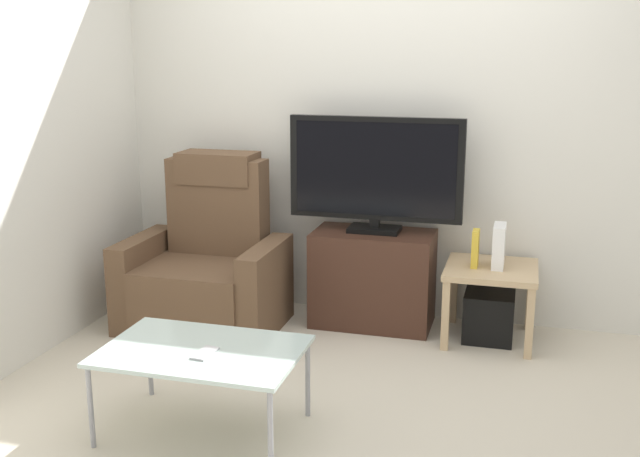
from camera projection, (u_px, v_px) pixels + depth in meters
The scene contains 12 objects.
ground_plane at pixel (358, 381), 4.00m from camera, with size 6.40×6.40×0.00m, color beige.
wall_back at pixel (400, 118), 4.75m from camera, with size 6.40×0.06×2.60m, color silver.
wall_side at pixel (33, 128), 4.19m from camera, with size 0.06×4.48×2.60m, color silver.
tv_stand at pixel (373, 278), 4.76m from camera, with size 0.76×0.42×0.61m.
television at pixel (375, 172), 4.62m from camera, with size 1.09×0.20×0.72m.
recliner_armchair at pixel (207, 267), 4.77m from camera, with size 0.98×0.78×1.08m.
side_table at pixel (491, 278), 4.49m from camera, with size 0.54×0.54×0.46m.
subwoofer_box at pixel (489, 316), 4.54m from camera, with size 0.30×0.30×0.30m, color black.
book_upright at pixel (475, 248), 4.45m from camera, with size 0.04×0.12×0.22m, color gold.
game_console at pixel (499, 246), 4.44m from camera, with size 0.07×0.20×0.26m, color white.
coffee_table at pixel (202, 354), 3.39m from camera, with size 0.90×0.60×0.41m.
cell_phone at pixel (205, 353), 3.33m from camera, with size 0.07×0.15×0.01m, color #B7B7BC.
Camera 1 is at (0.80, -3.61, 1.74)m, focal length 41.96 mm.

